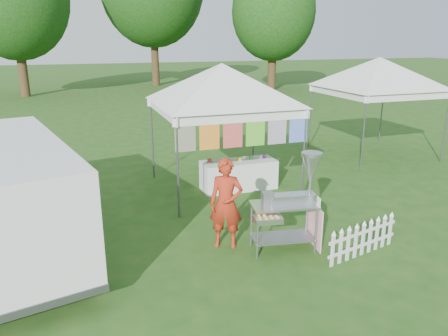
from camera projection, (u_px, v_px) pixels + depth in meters
name	position (u px, v px, depth m)	size (l,w,h in m)	color
ground	(287.00, 251.00, 7.58)	(120.00, 120.00, 0.00)	#224D16
canopy_main	(222.00, 64.00, 9.88)	(4.24, 4.24, 3.45)	#59595E
canopy_right	(380.00, 57.00, 12.97)	(4.24, 4.24, 3.45)	#59595E
tree_right	(274.00, 12.00, 29.14)	(5.60, 5.60, 8.42)	#3D2D16
donut_cart	(295.00, 195.00, 7.37)	(1.34, 0.83, 1.72)	gray
vendor	(226.00, 204.00, 7.54)	(0.58, 0.38, 1.60)	#A72914
cargo_van	(3.00, 195.00, 7.20)	(2.88, 5.02, 1.96)	white
picket_fence	(363.00, 239.00, 7.36)	(1.58, 0.41, 0.56)	white
display_table	(239.00, 175.00, 10.62)	(1.80, 0.70, 0.70)	white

